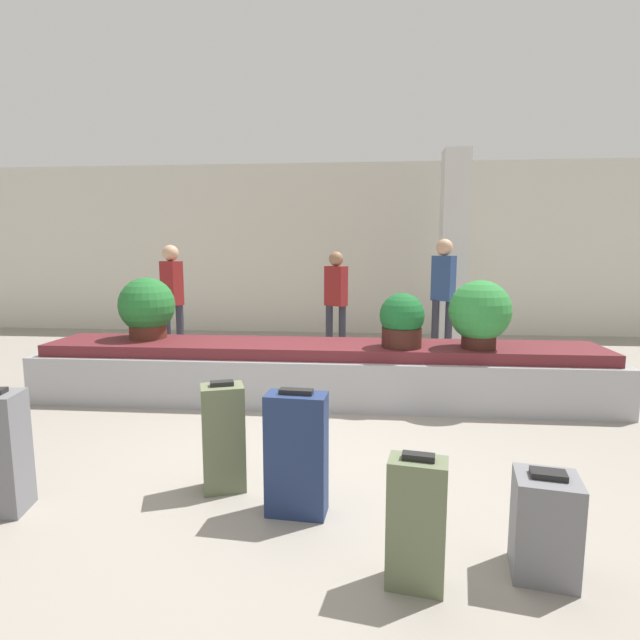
% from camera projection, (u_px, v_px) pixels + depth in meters
% --- Properties ---
extents(ground_plane, '(18.00, 18.00, 0.00)m').
position_uv_depth(ground_plane, '(299.00, 469.00, 3.70)').
color(ground_plane, gray).
extents(back_wall, '(18.00, 0.06, 3.20)m').
position_uv_depth(back_wall, '(340.00, 250.00, 9.48)').
color(back_wall, beige).
rests_on(back_wall, ground_plane).
extents(carousel, '(6.09, 0.94, 0.62)m').
position_uv_depth(carousel, '(320.00, 372.00, 5.36)').
color(carousel, '#9E9EA3').
rests_on(carousel, ground_plane).
extents(pillar, '(0.42, 0.42, 3.20)m').
position_uv_depth(pillar, '(453.00, 250.00, 8.23)').
color(pillar, silver).
rests_on(pillar, ground_plane).
extents(suitcase_0, '(0.35, 0.33, 0.54)m').
position_uv_depth(suitcase_0, '(545.00, 526.00, 2.46)').
color(suitcase_0, slate).
rests_on(suitcase_0, ground_plane).
extents(suitcase_2, '(0.38, 0.22, 0.79)m').
position_uv_depth(suitcase_2, '(297.00, 454.00, 3.02)').
color(suitcase_2, navy).
rests_on(suitcase_2, ground_plane).
extents(suitcase_3, '(0.30, 0.21, 0.67)m').
position_uv_depth(suitcase_3, '(416.00, 523.00, 2.37)').
color(suitcase_3, '#5B6647').
rests_on(suitcase_3, ground_plane).
extents(suitcase_4, '(0.33, 0.29, 0.75)m').
position_uv_depth(suitcase_4, '(223.00, 437.00, 3.34)').
color(suitcase_4, '#5B6647').
rests_on(suitcase_4, ground_plane).
extents(potted_plant_0, '(0.46, 0.46, 0.56)m').
position_uv_depth(potted_plant_0, '(402.00, 321.00, 5.07)').
color(potted_plant_0, '#381914').
rests_on(potted_plant_0, carousel).
extents(potted_plant_1, '(0.62, 0.62, 0.69)m').
position_uv_depth(potted_plant_1, '(480.00, 313.00, 4.99)').
color(potted_plant_1, '#381914').
rests_on(potted_plant_1, carousel).
extents(potted_plant_2, '(0.62, 0.62, 0.68)m').
position_uv_depth(potted_plant_2, '(147.00, 308.00, 5.58)').
color(potted_plant_2, '#4C2319').
rests_on(potted_plant_2, carousel).
extents(traveler_0, '(0.37, 0.33, 1.57)m').
position_uv_depth(traveler_0, '(336.00, 294.00, 7.58)').
color(traveler_0, '#282833').
rests_on(traveler_0, ground_plane).
extents(traveler_1, '(0.37, 0.32, 1.67)m').
position_uv_depth(traveler_1, '(172.00, 291.00, 7.28)').
color(traveler_1, '#282833').
rests_on(traveler_1, ground_plane).
extents(traveler_2, '(0.36, 0.34, 1.76)m').
position_uv_depth(traveler_2, '(443.00, 286.00, 7.44)').
color(traveler_2, '#282833').
rests_on(traveler_2, ground_plane).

